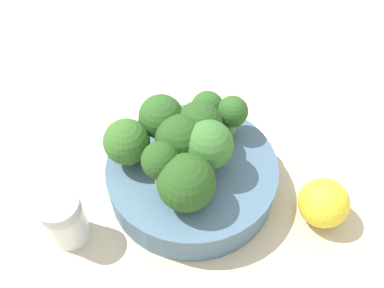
{
  "coord_description": "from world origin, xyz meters",
  "views": [
    {
      "loc": [
        -0.23,
        -0.07,
        0.34
      ],
      "look_at": [
        0.0,
        0.0,
        0.07
      ],
      "focal_mm": 35.0,
      "sensor_mm": 36.0,
      "label": 1
    }
  ],
  "objects": [
    {
      "name": "broccoli_floret_5",
      "position": [
        0.0,
        0.01,
        0.07
      ],
      "size": [
        0.05,
        0.05,
        0.06
      ],
      "color": "#7A9E5B",
      "rests_on": "bowl"
    },
    {
      "name": "ground_plane",
      "position": [
        0.0,
        0.0,
        0.0
      ],
      "size": [
        3.0,
        3.0,
        0.0
      ],
      "primitive_type": "plane",
      "color": "beige"
    },
    {
      "name": "broccoli_floret_8",
      "position": [
        0.02,
        -0.0,
        0.07
      ],
      "size": [
        0.05,
        0.05,
        0.06
      ],
      "color": "#7A9E5B",
      "rests_on": "bowl"
    },
    {
      "name": "broccoli_floret_0",
      "position": [
        -0.0,
        -0.02,
        0.07
      ],
      "size": [
        0.05,
        0.05,
        0.06
      ],
      "color": "#7A9E5B",
      "rests_on": "bowl"
    },
    {
      "name": "broccoli_floret_4",
      "position": [
        0.06,
        -0.0,
        0.06
      ],
      "size": [
        0.04,
        0.04,
        0.05
      ],
      "color": "#8EB770",
      "rests_on": "bowl"
    },
    {
      "name": "broccoli_floret_3",
      "position": [
        -0.01,
        0.06,
        0.07
      ],
      "size": [
        0.05,
        0.05,
        0.05
      ],
      "color": "#84AD66",
      "rests_on": "bowl"
    },
    {
      "name": "almond_crumb_1",
      "position": [
        0.05,
        0.12,
        0.0
      ],
      "size": [
        0.01,
        0.01,
        0.01
      ],
      "primitive_type": "cube",
      "rotation": [
        0.0,
        0.0,
        4.5
      ],
      "color": "tan",
      "rests_on": "ground_plane"
    },
    {
      "name": "pepper_shaker",
      "position": [
        -0.09,
        0.1,
        0.03
      ],
      "size": [
        0.04,
        0.04,
        0.06
      ],
      "color": "silver",
      "rests_on": "ground_plane"
    },
    {
      "name": "broccoli_floret_2",
      "position": [
        -0.04,
        -0.01,
        0.07
      ],
      "size": [
        0.05,
        0.05,
        0.05
      ],
      "color": "#7A9E5B",
      "rests_on": "bowl"
    },
    {
      "name": "almond_crumb_0",
      "position": [
        0.11,
        -0.01,
        0.0
      ],
      "size": [
        0.01,
        0.01,
        0.01
      ],
      "primitive_type": "cube",
      "rotation": [
        0.0,
        0.0,
        4.48
      ],
      "color": "tan",
      "rests_on": "ground_plane"
    },
    {
      "name": "broccoli_floret_7",
      "position": [
        0.02,
        0.04,
        0.07
      ],
      "size": [
        0.05,
        0.05,
        0.06
      ],
      "color": "#7A9E5B",
      "rests_on": "bowl"
    },
    {
      "name": "bowl",
      "position": [
        0.0,
        0.0,
        0.02
      ],
      "size": [
        0.18,
        0.18,
        0.04
      ],
      "primitive_type": "cylinder",
      "color": "slate",
      "rests_on": "ground_plane"
    },
    {
      "name": "broccoli_floret_6",
      "position": [
        -0.03,
        0.02,
        0.07
      ],
      "size": [
        0.04,
        0.04,
        0.06
      ],
      "color": "#7A9E5B",
      "rests_on": "bowl"
    },
    {
      "name": "lemon_wedge",
      "position": [
        0.0,
        -0.14,
        0.02
      ],
      "size": [
        0.05,
        0.05,
        0.05
      ],
      "primitive_type": "sphere",
      "color": "yellow",
      "rests_on": "ground_plane"
    },
    {
      "name": "broccoli_floret_1",
      "position": [
        0.05,
        -0.03,
        0.07
      ],
      "size": [
        0.03,
        0.03,
        0.05
      ],
      "color": "#84AD66",
      "rests_on": "bowl"
    }
  ]
}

